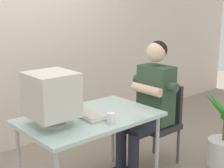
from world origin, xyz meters
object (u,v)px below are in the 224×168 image
object	(u,v)px
desk	(90,122)
office_chair	(160,119)
crt_monitor	(52,95)
keyboard	(87,114)
potted_plant	(224,140)
person_seated	(149,102)
desk_mug	(111,118)

from	to	relation	value
desk	office_chair	bearing A→B (deg)	-0.57
crt_monitor	office_chair	world-z (taller)	crt_monitor
keyboard	potted_plant	world-z (taller)	potted_plant
crt_monitor	person_seated	distance (m)	1.15
desk	crt_monitor	world-z (taller)	crt_monitor
crt_monitor	keyboard	bearing A→B (deg)	-0.19
potted_plant	crt_monitor	bearing A→B (deg)	162.37
desk_mug	person_seated	bearing A→B (deg)	18.51
desk	crt_monitor	bearing A→B (deg)	175.81
desk	desk_mug	distance (m)	0.28
keyboard	office_chair	bearing A→B (deg)	-2.07
keyboard	crt_monitor	bearing A→B (deg)	179.81
desk	potted_plant	bearing A→B (deg)	-20.85
keyboard	person_seated	size ratio (longest dim) A/B	0.33
desk_mug	keyboard	bearing A→B (deg)	97.52
keyboard	office_chair	world-z (taller)	office_chair
office_chair	desk_mug	bearing A→B (deg)	-164.98
potted_plant	desk_mug	distance (m)	1.47
desk	keyboard	world-z (taller)	keyboard
person_seated	desk_mug	size ratio (longest dim) A/B	15.04
crt_monitor	desk_mug	world-z (taller)	crt_monitor
person_seated	desk_mug	xyz separation A→B (m)	(-0.73, -0.25, 0.06)
office_chair	potted_plant	world-z (taller)	office_chair
crt_monitor	desk	bearing A→B (deg)	-4.19
office_chair	desk_mug	size ratio (longest dim) A/B	9.71
desk	potted_plant	xyz separation A→B (m)	(1.38, -0.53, -0.39)
desk	potted_plant	size ratio (longest dim) A/B	1.42
desk	desk_mug	world-z (taller)	desk_mug
crt_monitor	person_seated	world-z (taller)	person_seated
office_chair	potted_plant	size ratio (longest dim) A/B	1.02
desk	potted_plant	world-z (taller)	potted_plant
desk	keyboard	bearing A→B (deg)	117.19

